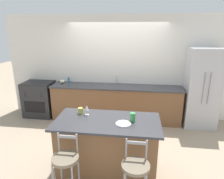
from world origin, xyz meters
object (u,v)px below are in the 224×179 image
dinner_plate (123,123)px  pumpkin_decoration (62,81)px  bar_stool_far (135,173)px  coffee_mug (81,111)px  soap_bottle (69,80)px  tumbler_cup (133,117)px  oven_range (40,99)px  bar_stool_near (66,165)px  refrigerator (201,88)px  wine_glass (87,108)px

dinner_plate → pumpkin_decoration: bearing=129.3°
bar_stool_far → dinner_plate: size_ratio=4.05×
coffee_mug → soap_bottle: bearing=114.5°
coffee_mug → dinner_plate: bearing=-21.3°
tumbler_cup → coffee_mug: bearing=168.9°
oven_range → pumpkin_decoration: 0.83m
pumpkin_decoration → oven_range: bearing=-172.2°
pumpkin_decoration → soap_bottle: soap_bottle is taller
bar_stool_near → soap_bottle: bearing=108.1°
bar_stool_near → dinner_plate: 1.01m
coffee_mug → bar_stool_near: bearing=-88.9°
bar_stool_far → dinner_plate: 0.74m
refrigerator → bar_stool_near: bearing=-132.9°
dinner_plate → pumpkin_decoration: (-1.82, 2.22, 0.02)m
bar_stool_far → oven_range: bearing=134.7°
oven_range → wine_glass: (1.85, -1.88, 0.60)m
refrigerator → soap_bottle: size_ratio=13.19×
bar_stool_far → tumbler_cup: (-0.07, 0.70, 0.46)m
bar_stool_far → soap_bottle: bearing=123.0°
oven_range → wine_glass: bearing=-45.5°
wine_glass → dinner_plate: bearing=-21.7°
oven_range → coffee_mug: size_ratio=8.01×
wine_glass → pumpkin_decoration: size_ratio=1.41×
bar_stool_far → dinner_plate: bar_stool_far is taller
bar_stool_far → wine_glass: size_ratio=5.46×
dinner_plate → wine_glass: size_ratio=1.35×
dinner_plate → coffee_mug: size_ratio=2.01×
bar_stool_far → coffee_mug: (-0.97, 0.88, 0.45)m
oven_range → dinner_plate: size_ratio=3.98×
coffee_mug → pumpkin_decoration: bearing=118.9°
wine_glass → coffee_mug: wine_glass is taller
bar_stool_near → oven_range: bearing=123.0°
soap_bottle → tumbler_cup: bearing=-50.6°
wine_glass → tumbler_cup: 0.79m
bar_stool_far → dinner_plate: (-0.21, 0.58, 0.40)m
bar_stool_near → coffee_mug: coffee_mug is taller
refrigerator → coffee_mug: bearing=-144.0°
dinner_plate → oven_range: bearing=139.3°
oven_range → bar_stool_near: bar_stool_near is taller
dinner_plate → tumbler_cup: size_ratio=1.73×
dinner_plate → coffee_mug: coffee_mug is taller
soap_bottle → wine_glass: bearing=-63.3°
coffee_mug → pumpkin_decoration: (-1.07, 1.93, -0.02)m
oven_range → bar_stool_far: (2.69, -2.72, 0.08)m
refrigerator → dinner_plate: 2.72m
refrigerator → pumpkin_decoration: (-3.55, 0.12, 0.01)m
refrigerator → bar_stool_near: size_ratio=1.99×
bar_stool_far → pumpkin_decoration: size_ratio=7.71×
refrigerator → soap_bottle: bearing=176.1°
oven_range → bar_stool_far: size_ratio=0.98×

